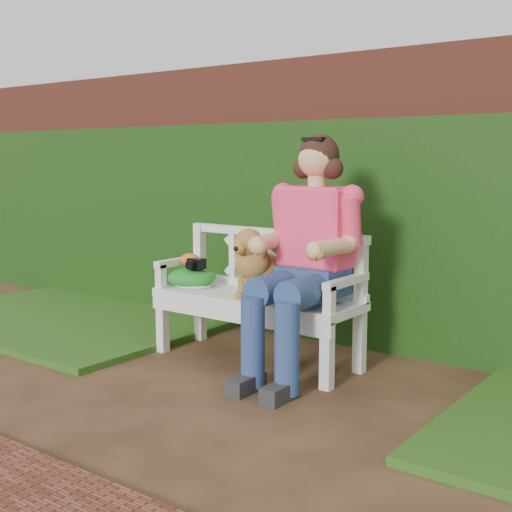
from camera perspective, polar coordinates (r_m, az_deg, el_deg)
The scene contains 11 objects.
ground at distance 4.00m, azimuth -3.24°, elevation -12.59°, with size 60.00×60.00×0.00m, color #3A2317.
brick_wall at distance 5.35m, azimuth 9.86°, elevation 4.64°, with size 10.00×0.30×2.20m, color brown.
ivy_hedge at distance 5.18m, azimuth 8.69°, elevation 1.78°, with size 10.00×0.18×1.70m, color #1F4E12.
grass_left at distance 6.26m, azimuth -14.95°, elevation -4.96°, with size 2.60×2.00×0.05m, color #193E0F.
garden_bench at distance 4.80m, azimuth -0.00°, elevation -6.04°, with size 1.58×0.60×0.48m, color white, non-canonical shape.
seated_woman at distance 4.42m, azimuth 4.62°, elevation 0.30°, with size 0.69×0.92×1.63m, color #FF5F74, non-canonical shape.
dog at distance 4.64m, azimuth 0.24°, elevation -0.46°, with size 0.32×0.44×0.48m, color #B67033, non-canonical shape.
tennis_racket at distance 5.08m, azimuth -5.47°, elevation -2.34°, with size 0.57×0.24×0.03m, color white, non-canonical shape.
green_bag at distance 5.07m, azimuth -5.53°, elevation -1.75°, with size 0.40×0.31×0.14m, color #28681E, non-canonical shape.
camera_item at distance 5.00m, azimuth -4.98°, elevation -0.64°, with size 0.12×0.09×0.08m, color black.
baseball_glove at distance 5.08m, azimuth -5.50°, elevation -0.35°, with size 0.16×0.12×0.10m, color orange.
Camera 1 is at (2.41, -2.87, 1.42)m, focal length 48.00 mm.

